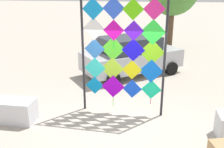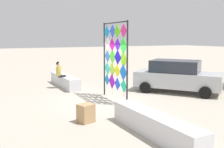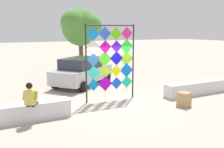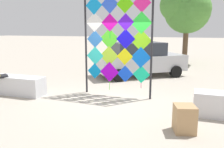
{
  "view_description": "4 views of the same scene",
  "coord_description": "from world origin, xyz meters",
  "px_view_note": "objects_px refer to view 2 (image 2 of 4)",
  "views": [
    {
      "loc": [
        0.71,
        -6.55,
        3.68
      ],
      "look_at": [
        -0.35,
        0.32,
        1.31
      ],
      "focal_mm": 41.59,
      "sensor_mm": 36.0,
      "label": 1
    },
    {
      "loc": [
        10.22,
        -4.85,
        2.84
      ],
      "look_at": [
        0.35,
        0.25,
        1.27
      ],
      "focal_mm": 42.02,
      "sensor_mm": 36.0,
      "label": 2
    },
    {
      "loc": [
        -5.28,
        -9.62,
        3.27
      ],
      "look_at": [
        -0.01,
        0.61,
        1.24
      ],
      "focal_mm": 40.39,
      "sensor_mm": 36.0,
      "label": 3
    },
    {
      "loc": [
        2.37,
        -6.97,
        2.29
      ],
      "look_at": [
        -0.14,
        0.26,
        0.82
      ],
      "focal_mm": 37.64,
      "sensor_mm": 36.0,
      "label": 4
    }
  ],
  "objects_px": {
    "kite_display_rack": "(115,56)",
    "seated_vendor": "(61,73)",
    "parked_car": "(177,76)",
    "cardboard_box_large": "(86,113)"
  },
  "relations": [
    {
      "from": "kite_display_rack",
      "to": "seated_vendor",
      "type": "height_order",
      "value": "kite_display_rack"
    },
    {
      "from": "kite_display_rack",
      "to": "seated_vendor",
      "type": "distance_m",
      "value": 4.21
    },
    {
      "from": "kite_display_rack",
      "to": "parked_car",
      "type": "relative_size",
      "value": 0.78
    },
    {
      "from": "seated_vendor",
      "to": "parked_car",
      "type": "bearing_deg",
      "value": 53.27
    },
    {
      "from": "seated_vendor",
      "to": "kite_display_rack",
      "type": "bearing_deg",
      "value": 20.04
    },
    {
      "from": "parked_car",
      "to": "cardboard_box_large",
      "type": "relative_size",
      "value": 7.23
    },
    {
      "from": "seated_vendor",
      "to": "cardboard_box_large",
      "type": "relative_size",
      "value": 2.41
    },
    {
      "from": "kite_display_rack",
      "to": "parked_car",
      "type": "xyz_separation_m",
      "value": [
        -0.04,
        3.67,
        -1.15
      ]
    },
    {
      "from": "seated_vendor",
      "to": "parked_car",
      "type": "height_order",
      "value": "parked_car"
    },
    {
      "from": "seated_vendor",
      "to": "parked_car",
      "type": "xyz_separation_m",
      "value": [
        3.78,
        5.06,
        -0.04
      ]
    }
  ]
}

